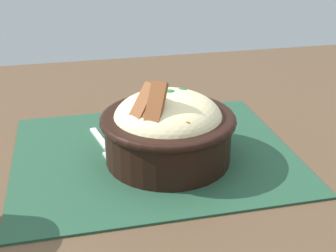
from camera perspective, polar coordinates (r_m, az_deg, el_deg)
table at (r=0.68m, az=-3.08°, el=-8.76°), size 1.25×0.97×0.76m
placemat at (r=0.64m, az=-1.82°, el=-3.58°), size 0.39×0.32×0.00m
bowl at (r=0.60m, az=-0.02°, el=-0.17°), size 0.18×0.18×0.12m
fork at (r=0.65m, az=-7.69°, el=-2.91°), size 0.04×0.13×0.00m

